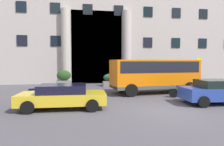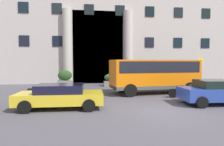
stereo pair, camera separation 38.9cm
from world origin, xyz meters
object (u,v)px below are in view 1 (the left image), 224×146
at_px(bus_stop_sign, 199,69).
at_px(orange_minibus, 155,73).
at_px(hedge_planter_entrance_right, 157,78).
at_px(hedge_planter_far_east, 111,80).
at_px(motorcycle_far_end, 36,95).
at_px(parked_hatchback_near, 218,91).
at_px(parked_coupe_end, 63,96).
at_px(motorcycle_near_kerb, 183,91).
at_px(hedge_planter_entrance_left, 64,79).

bearing_deg(bus_stop_sign, orange_minibus, -158.04).
relative_size(hedge_planter_entrance_right, hedge_planter_far_east, 1.21).
xyz_separation_m(bus_stop_sign, motorcycle_far_end, (-13.22, -4.26, -1.27)).
relative_size(orange_minibus, parked_hatchback_near, 1.65).
height_order(hedge_planter_entrance_right, parked_hatchback_near, hedge_planter_entrance_right).
distance_m(parked_coupe_end, motorcycle_near_kerb, 7.97).
relative_size(hedge_planter_far_east, hedge_planter_entrance_left, 1.05).
height_order(hedge_planter_far_east, hedge_planter_entrance_left, hedge_planter_entrance_left).
height_order(bus_stop_sign, hedge_planter_entrance_right, bus_stop_sign).
xyz_separation_m(hedge_planter_far_east, parked_hatchback_near, (4.89, -9.02, 0.12)).
relative_size(hedge_planter_far_east, motorcycle_near_kerb, 0.87).
xyz_separation_m(hedge_planter_entrance_right, parked_coupe_end, (-8.61, -9.02, -0.12)).
bearing_deg(hedge_planter_entrance_right, hedge_planter_entrance_left, 178.08).
xyz_separation_m(bus_stop_sign, hedge_planter_far_east, (-7.63, 2.82, -1.12)).
bearing_deg(hedge_planter_entrance_right, parked_hatchback_near, -89.27).
distance_m(hedge_planter_entrance_left, parked_hatchback_near, 13.40).
bearing_deg(hedge_planter_far_east, bus_stop_sign, -20.25).
bearing_deg(hedge_planter_far_east, hedge_planter_entrance_left, 175.39).
xyz_separation_m(parked_hatchback_near, motorcycle_far_end, (-10.49, 1.94, -0.27)).
bearing_deg(hedge_planter_entrance_right, bus_stop_sign, -45.23).
distance_m(orange_minibus, motorcycle_far_end, 8.65).
height_order(hedge_planter_entrance_right, motorcycle_far_end, hedge_planter_entrance_right).
xyz_separation_m(parked_coupe_end, motorcycle_near_kerb, (7.70, 2.02, -0.21)).
distance_m(bus_stop_sign, motorcycle_far_end, 13.95).
distance_m(hedge_planter_far_east, parked_hatchback_near, 10.26).
relative_size(parked_coupe_end, parked_hatchback_near, 1.06).
bearing_deg(parked_hatchback_near, bus_stop_sign, 68.29).
relative_size(bus_stop_sign, hedge_planter_far_east, 1.67).
bearing_deg(motorcycle_near_kerb, parked_coupe_end, -155.90).
bearing_deg(bus_stop_sign, motorcycle_far_end, -162.13).
height_order(bus_stop_sign, hedge_planter_far_east, bus_stop_sign).
height_order(hedge_planter_entrance_left, motorcycle_near_kerb, hedge_planter_entrance_left).
bearing_deg(hedge_planter_entrance_left, bus_stop_sign, -14.56).
bearing_deg(motorcycle_near_kerb, hedge_planter_far_east, 128.54).
bearing_deg(hedge_planter_entrance_left, hedge_planter_far_east, -4.61).
xyz_separation_m(hedge_planter_entrance_left, parked_coupe_end, (0.83, -9.34, -0.11)).
height_order(bus_stop_sign, parked_coupe_end, bus_stop_sign).
distance_m(parked_coupe_end, parked_hatchback_near, 8.72).
height_order(hedge_planter_entrance_right, hedge_planter_entrance_left, hedge_planter_entrance_right).
xyz_separation_m(parked_coupe_end, motorcycle_far_end, (-1.76, 1.88, -0.21)).
xyz_separation_m(bus_stop_sign, parked_coupe_end, (-11.46, -6.15, -1.07)).
height_order(hedge_planter_entrance_left, parked_coupe_end, hedge_planter_entrance_left).
distance_m(orange_minibus, hedge_planter_entrance_right, 5.36).
relative_size(bus_stop_sign, parked_coupe_end, 0.64).
height_order(hedge_planter_entrance_right, parked_coupe_end, hedge_planter_entrance_right).
bearing_deg(motorcycle_near_kerb, hedge_planter_entrance_left, 148.77).
bearing_deg(hedge_planter_entrance_right, motorcycle_near_kerb, -97.37).
height_order(orange_minibus, hedge_planter_entrance_left, orange_minibus).
distance_m(orange_minibus, motorcycle_near_kerb, 2.67).
xyz_separation_m(hedge_planter_entrance_right, parked_hatchback_near, (0.12, -9.08, -0.06)).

